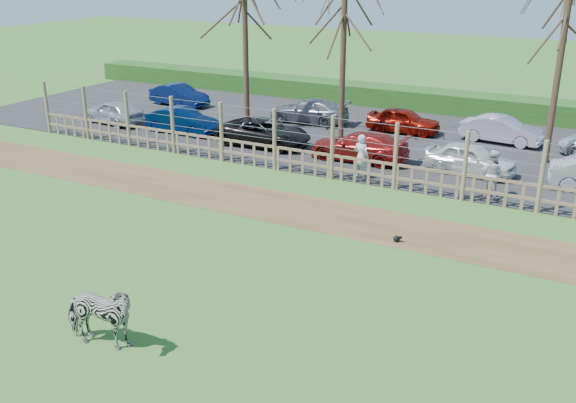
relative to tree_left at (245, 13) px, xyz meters
The scene contains 21 objects.
ground 15.17m from the tree_left, 62.53° to the right, with size 120.00×120.00×0.00m, color #5E8746.
dirt_strip 11.74m from the tree_left, 50.91° to the right, with size 34.00×2.80×0.01m, color brown.
asphalt 8.81m from the tree_left, 17.10° to the left, with size 44.00×13.00×0.04m, color #232326.
hedge 12.20m from the tree_left, 54.16° to the left, with size 46.00×2.00×1.10m, color #1E4716.
fence 9.25m from the tree_left, 34.70° to the right, with size 30.16×0.16×2.50m.
tree_left is the anchor object (origin of this frame).
tree_mid 4.67m from the tree_left, 12.53° to the left, with size 4.80×4.80×6.83m.
tree_right 13.59m from the tree_left, ahead, with size 4.80×4.80×7.35m.
zebra 19.16m from the tree_left, 68.71° to the right, with size 0.84×1.84×1.55m, color gray.
visitor_a 9.69m from the tree_left, 27.98° to the right, with size 0.63×0.41×1.72m, color silver.
visitor_b 13.71m from the tree_left, 17.15° to the right, with size 0.84×0.65×1.72m, color #BCB4C3.
crow 14.94m from the tree_left, 40.05° to the right, with size 0.27×0.20×0.22m.
car_0 8.69m from the tree_left, 165.94° to the right, with size 1.42×3.52×1.20m, color #B2B6BE.
car_1 5.88m from the tree_left, 149.06° to the right, with size 1.27×3.64×1.20m, color #021741.
car_2 5.59m from the tree_left, 42.02° to the right, with size 1.99×4.32×1.20m, color black.
car_3 8.41m from the tree_left, 15.39° to the right, with size 1.68×4.13×1.20m, color maroon.
car_4 12.20m from the tree_left, ahead, with size 1.42×3.52×1.20m, color white.
car_7 8.86m from the tree_left, 153.21° to the left, with size 1.27×3.64×1.20m, color #091846.
car_9 6.15m from the tree_left, 60.38° to the left, with size 1.68×4.13×1.20m, color slate.
car_10 9.04m from the tree_left, 26.90° to the left, with size 1.42×3.52×1.20m, color maroon.
car_11 12.89m from the tree_left, 18.44° to the left, with size 1.27×3.64×1.20m, color #BFADC4.
Camera 1 is at (9.41, -13.48, 7.97)m, focal length 40.00 mm.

